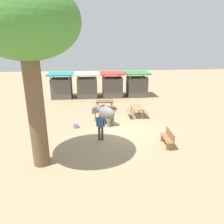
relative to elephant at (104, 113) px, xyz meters
name	(u,v)px	position (x,y,z in m)	size (l,w,h in m)	color
ground_plane	(121,131)	(0.98, -1.43, -0.83)	(60.00, 60.00, 0.00)	tan
elephant	(104,113)	(0.00, 0.00, 0.00)	(1.75, 1.75, 1.30)	slate
person_handler	(101,125)	(-0.37, -2.54, 0.12)	(0.50, 0.32, 1.62)	#3F3833
shade_tree_main	(26,26)	(-3.29, -4.84, 5.30)	(4.32, 3.96, 7.86)	brown
wooden_bench	(168,138)	(3.32, -3.60, -0.36)	(0.46, 1.42, 0.88)	olive
picnic_table_near	(105,103)	(0.24, 3.36, -0.24)	(1.58, 1.57, 0.78)	brown
picnic_table_far	(137,109)	(2.58, 1.35, -0.24)	(1.51, 1.53, 0.78)	#9E7A51
market_stall_teal	(62,87)	(-3.89, 7.79, 0.31)	(2.50, 2.50, 2.52)	#59514C
market_stall_white	(87,86)	(-1.29, 7.79, 0.31)	(2.50, 2.50, 2.52)	#59514C
market_stall_red	(112,86)	(1.31, 7.79, 0.31)	(2.50, 2.50, 2.52)	#59514C
market_stall_green	(137,85)	(3.91, 7.79, 0.31)	(2.50, 2.50, 2.52)	#59514C
feed_bucket	(76,126)	(-1.99, -0.53, -0.67)	(0.36, 0.36, 0.32)	gray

